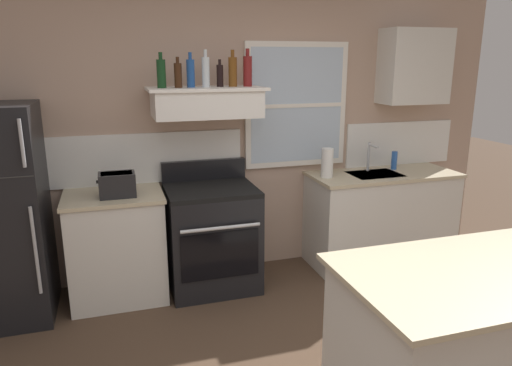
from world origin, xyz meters
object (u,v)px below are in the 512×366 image
(toaster, at_px, (117,184))
(stove_range, at_px, (212,236))
(bottle_amber_wine, at_px, (233,71))
(kitchen_island, at_px, (467,347))
(bottle_clear_tall, at_px, (206,71))
(bottle_blue_liqueur, at_px, (191,73))
(paper_towel_roll, at_px, (327,163))
(bottle_balsamic_dark, at_px, (220,75))
(bottle_dark_green_wine, at_px, (161,73))
(bottle_red_label_wine, at_px, (248,71))
(dish_soap_bottle, at_px, (394,160))
(bottle_brown_stout, at_px, (178,75))

(toaster, distance_m, stove_range, 0.94)
(bottle_amber_wine, distance_m, kitchen_island, 2.65)
(bottle_clear_tall, bearing_deg, bottle_blue_liqueur, 179.54)
(stove_range, height_order, paper_towel_roll, paper_towel_roll)
(stove_range, height_order, bottle_balsamic_dark, bottle_balsamic_dark)
(stove_range, height_order, bottle_clear_tall, bottle_clear_tall)
(toaster, relative_size, bottle_clear_tall, 0.99)
(toaster, relative_size, kitchen_island, 0.21)
(bottle_clear_tall, xyz_separation_m, bottle_balsamic_dark, (0.12, 0.03, -0.03))
(stove_range, xyz_separation_m, bottle_balsamic_dark, (0.12, 0.11, 1.37))
(bottle_dark_green_wine, height_order, bottle_clear_tall, bottle_clear_tall)
(stove_range, bearing_deg, bottle_balsamic_dark, 41.06)
(kitchen_island, bearing_deg, bottle_red_label_wine, 106.37)
(bottle_clear_tall, relative_size, dish_soap_bottle, 1.67)
(kitchen_island, bearing_deg, paper_towel_roll, 86.48)
(bottle_balsamic_dark, relative_size, paper_towel_roll, 0.82)
(stove_range, distance_m, kitchen_island, 2.24)
(bottle_balsamic_dark, bearing_deg, bottle_clear_tall, -167.43)
(bottle_brown_stout, relative_size, bottle_red_label_wine, 0.78)
(bottle_blue_liqueur, distance_m, paper_towel_roll, 1.48)
(bottle_amber_wine, height_order, kitchen_island, bottle_amber_wine)
(bottle_amber_wine, relative_size, bottle_red_label_wine, 0.97)
(bottle_clear_tall, xyz_separation_m, bottle_amber_wine, (0.23, 0.02, -0.00))
(bottle_red_label_wine, bearing_deg, bottle_dark_green_wine, -178.33)
(dish_soap_bottle, height_order, kitchen_island, dish_soap_bottle)
(bottle_dark_green_wine, distance_m, bottle_brown_stout, 0.13)
(bottle_red_label_wine, bearing_deg, toaster, -173.30)
(bottle_balsamic_dark, distance_m, bottle_amber_wine, 0.11)
(bottle_blue_liqueur, xyz_separation_m, bottle_amber_wine, (0.36, 0.02, 0.01))
(bottle_red_label_wine, bearing_deg, dish_soap_bottle, 1.79)
(dish_soap_bottle, bearing_deg, bottle_amber_wine, -178.67)
(stove_range, xyz_separation_m, paper_towel_roll, (1.10, 0.04, 0.58))
(bottle_brown_stout, xyz_separation_m, bottle_blue_liqueur, (0.11, 0.02, 0.01))
(bottle_blue_liqueur, height_order, kitchen_island, bottle_blue_liqueur)
(toaster, distance_m, bottle_red_label_wine, 1.42)
(bottle_amber_wine, xyz_separation_m, paper_towel_roll, (0.87, -0.06, -0.83))
(bottle_brown_stout, height_order, bottle_clear_tall, bottle_clear_tall)
(stove_range, height_order, bottle_dark_green_wine, bottle_dark_green_wine)
(bottle_dark_green_wine, height_order, bottle_brown_stout, bottle_dark_green_wine)
(bottle_amber_wine, relative_size, dish_soap_bottle, 1.66)
(bottle_blue_liqueur, height_order, bottle_clear_tall, bottle_clear_tall)
(bottle_amber_wine, xyz_separation_m, bottle_red_label_wine, (0.13, -0.01, 0.00))
(bottle_dark_green_wine, distance_m, bottle_amber_wine, 0.59)
(stove_range, bearing_deg, kitchen_island, -64.11)
(stove_range, xyz_separation_m, bottle_red_label_wine, (0.36, 0.09, 1.41))
(bottle_amber_wine, relative_size, paper_towel_roll, 1.11)
(bottle_dark_green_wine, relative_size, dish_soap_bottle, 1.54)
(bottle_balsamic_dark, relative_size, bottle_red_label_wine, 0.72)
(paper_towel_roll, height_order, dish_soap_bottle, paper_towel_roll)
(bottle_dark_green_wine, relative_size, bottle_amber_wine, 0.93)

